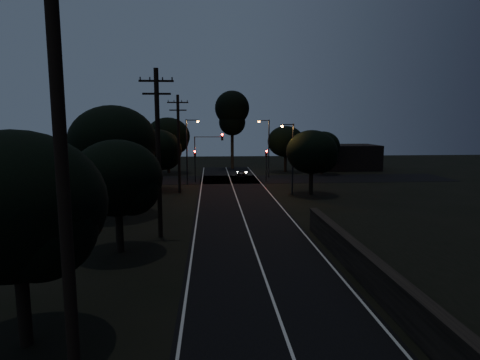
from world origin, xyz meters
TOP-DOWN VIEW (x-y plane):
  - road_surface at (0.00, 31.12)m, footprint 60.00×70.00m
  - retaining_wall at (7.74, 3.00)m, footprint 6.93×26.00m
  - utility_pole_near at (-6.00, -2.00)m, footprint 2.20×0.30m
  - utility_pole_mid at (-6.00, 15.00)m, footprint 2.20×0.30m
  - utility_pole_far at (-6.00, 32.00)m, footprint 2.20×0.30m
  - tree_left_a at (-8.79, 1.88)m, footprint 5.82×5.82m
  - tree_left_b at (-7.82, 11.89)m, footprint 5.22×5.22m
  - tree_left_c at (-10.25, 21.86)m, footprint 7.11×7.11m
  - tree_left_d at (-8.31, 33.89)m, footprint 5.41×5.41m
  - tree_far_nw at (-8.77, 49.87)m, footprint 6.62×6.62m
  - tree_far_w at (-13.79, 45.88)m, footprint 5.99×5.99m
  - tree_far_ne at (9.20, 49.89)m, footprint 5.62×5.62m
  - tree_far_e at (14.18, 46.90)m, footprint 4.99×4.99m
  - tree_right_a at (8.19, 29.89)m, footprint 5.38×5.38m
  - tall_pine at (1.00, 55.00)m, footprint 5.62×5.62m
  - building_left at (-20.00, 52.00)m, footprint 10.00×8.00m
  - building_right at (20.00, 53.00)m, footprint 9.00×7.00m
  - signal_left at (-4.60, 39.99)m, footprint 0.28×0.35m
  - signal_right at (4.60, 39.99)m, footprint 0.28×0.35m
  - signal_mast at (-2.91, 39.99)m, footprint 3.70×0.35m
  - streetlight_a at (-5.31, 38.00)m, footprint 1.66×0.26m
  - streetlight_b at (5.31, 44.00)m, footprint 1.66×0.26m
  - streetlight_c at (5.83, 30.00)m, footprint 1.46×0.26m
  - car at (1.67, 43.86)m, footprint 1.66×3.28m

SIDE VIEW (x-z plane):
  - road_surface at x=0.00m, z-range 0.00..0.03m
  - car at x=1.67m, z-range 0.00..1.07m
  - retaining_wall at x=7.74m, z-range -0.18..1.42m
  - building_right at x=20.00m, z-range 0.00..4.00m
  - building_left at x=-20.00m, z-range 0.00..4.40m
  - signal_left at x=-4.60m, z-range 0.79..4.89m
  - signal_right at x=4.60m, z-range 0.79..4.89m
  - tree_far_e at x=14.18m, z-range 0.93..7.26m
  - tree_left_b at x=-7.82m, z-range 0.98..7.61m
  - signal_mast at x=-2.91m, z-range 1.21..7.46m
  - streetlight_c at x=5.83m, z-range 0.60..8.10m
  - tree_right_a at x=8.19m, z-range 1.01..7.85m
  - tree_left_d at x=-8.31m, z-range 1.01..7.88m
  - tree_far_ne at x=9.20m, z-range 1.04..8.16m
  - streetlight_a at x=-5.31m, z-range 0.64..8.64m
  - streetlight_b at x=5.31m, z-range 0.64..8.64m
  - tree_left_a at x=-8.79m, z-range 1.08..8.44m
  - tree_far_w at x=-13.79m, z-range 1.14..8.78m
  - tree_far_nw at x=-8.77m, z-range 1.24..9.63m
  - utility_pole_far at x=-6.00m, z-range 0.23..10.73m
  - utility_pole_mid at x=-6.00m, z-range 0.24..11.24m
  - tree_left_c at x=-10.25m, z-range 1.32..10.31m
  - utility_pole_near at x=-6.00m, z-range 0.25..12.25m
  - tall_pine at x=1.00m, z-range 2.81..15.60m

